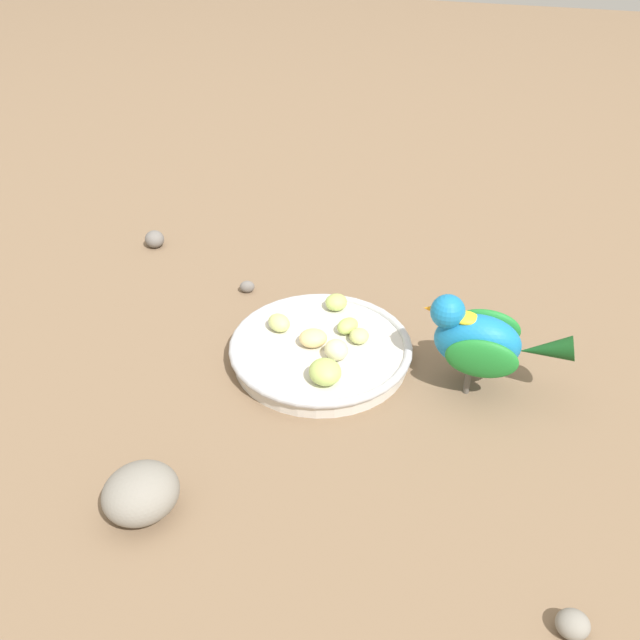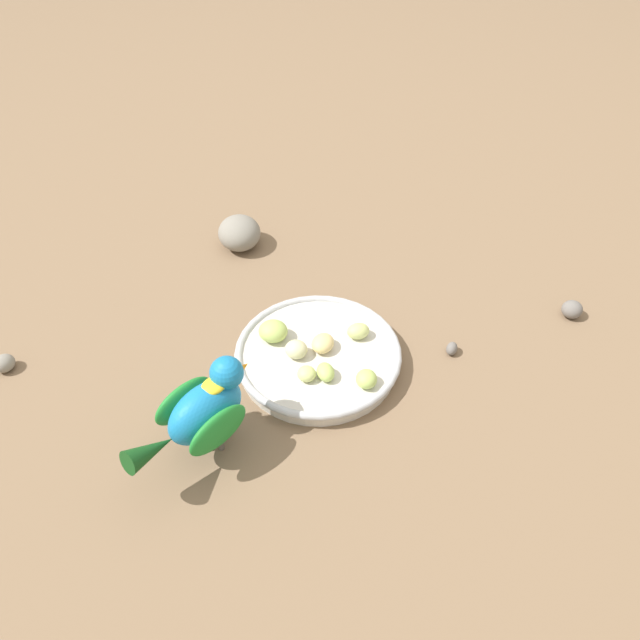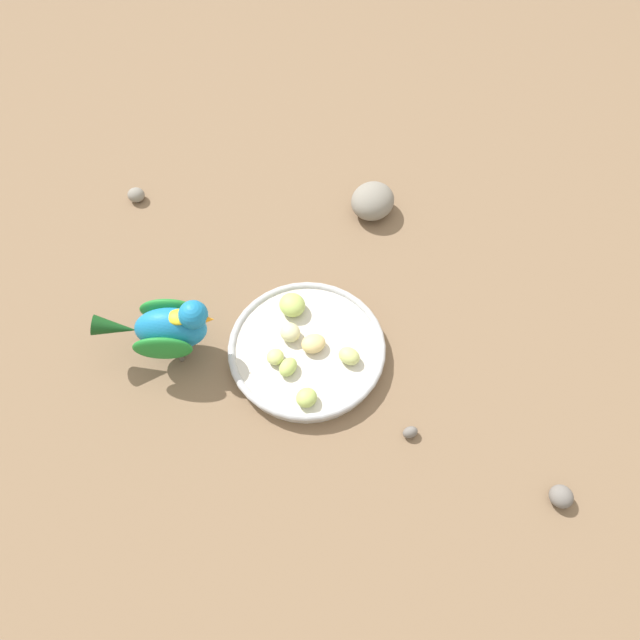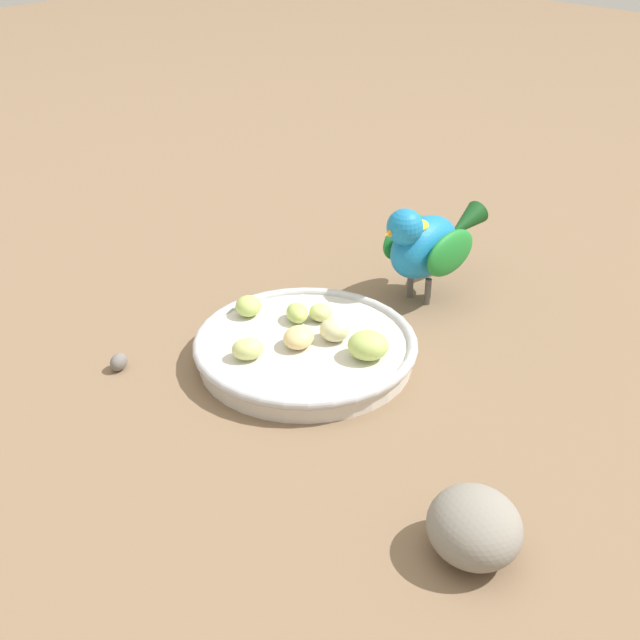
{
  "view_description": "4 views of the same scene",
  "coord_description": "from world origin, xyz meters",
  "px_view_note": "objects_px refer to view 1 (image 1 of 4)",
  "views": [
    {
      "loc": [
        -0.17,
        0.68,
        0.55
      ],
      "look_at": [
        -0.0,
        0.01,
        0.07
      ],
      "focal_mm": 41.37,
      "sensor_mm": 36.0,
      "label": 1
    },
    {
      "loc": [
        -0.41,
        -0.38,
        0.62
      ],
      "look_at": [
        0.02,
        0.02,
        0.05
      ],
      "focal_mm": 34.89,
      "sensor_mm": 36.0,
      "label": 2
    },
    {
      "loc": [
        0.01,
        -0.41,
        0.75
      ],
      "look_at": [
        0.02,
        0.02,
        0.05
      ],
      "focal_mm": 33.96,
      "sensor_mm": 36.0,
      "label": 3
    },
    {
      "loc": [
        0.51,
        0.5,
        0.45
      ],
      "look_at": [
        -0.02,
        0.01,
        0.04
      ],
      "focal_mm": 48.08,
      "sensor_mm": 36.0,
      "label": 4
    }
  ],
  "objects_px": {
    "apple_piece_0": "(314,337)",
    "apple_piece_6": "(359,336)",
    "apple_piece_3": "(336,350)",
    "apple_piece_5": "(279,323)",
    "apple_piece_4": "(348,326)",
    "feeding_bowl": "(322,351)",
    "apple_piece_1": "(325,372)",
    "rock_large": "(141,493)",
    "pebble_0": "(155,239)",
    "pebble_2": "(247,287)",
    "apple_piece_2": "(338,302)",
    "pebble_1": "(573,624)",
    "parrot": "(481,340)"
  },
  "relations": [
    {
      "from": "apple_piece_4",
      "to": "apple_piece_3",
      "type": "bearing_deg",
      "value": 87.81
    },
    {
      "from": "apple_piece_2",
      "to": "apple_piece_4",
      "type": "xyz_separation_m",
      "value": [
        -0.02,
        0.05,
        -0.0
      ]
    },
    {
      "from": "parrot",
      "to": "apple_piece_5",
      "type": "bearing_deg",
      "value": -5.62
    },
    {
      "from": "apple_piece_2",
      "to": "apple_piece_5",
      "type": "height_order",
      "value": "same"
    },
    {
      "from": "apple_piece_0",
      "to": "apple_piece_5",
      "type": "height_order",
      "value": "same"
    },
    {
      "from": "apple_piece_1",
      "to": "pebble_1",
      "type": "bearing_deg",
      "value": 138.2
    },
    {
      "from": "apple_piece_0",
      "to": "pebble_0",
      "type": "xyz_separation_m",
      "value": [
        0.3,
        -0.2,
        -0.02
      ]
    },
    {
      "from": "parrot",
      "to": "pebble_1",
      "type": "relative_size",
      "value": 6.01
    },
    {
      "from": "feeding_bowl",
      "to": "apple_piece_2",
      "type": "xyz_separation_m",
      "value": [
        -0.0,
        -0.08,
        0.02
      ]
    },
    {
      "from": "parrot",
      "to": "pebble_1",
      "type": "bearing_deg",
      "value": 109.48
    },
    {
      "from": "pebble_0",
      "to": "pebble_2",
      "type": "relative_size",
      "value": 1.45
    },
    {
      "from": "pebble_1",
      "to": "pebble_2",
      "type": "bearing_deg",
      "value": -44.98
    },
    {
      "from": "apple_piece_0",
      "to": "rock_large",
      "type": "xyz_separation_m",
      "value": [
        0.1,
        0.27,
        -0.01
      ]
    },
    {
      "from": "apple_piece_3",
      "to": "pebble_2",
      "type": "distance_m",
      "value": 0.21
    },
    {
      "from": "feeding_bowl",
      "to": "apple_piece_2",
      "type": "distance_m",
      "value": 0.08
    },
    {
      "from": "pebble_2",
      "to": "feeding_bowl",
      "type": "bearing_deg",
      "value": 138.34
    },
    {
      "from": "pebble_1",
      "to": "apple_piece_1",
      "type": "bearing_deg",
      "value": -41.8
    },
    {
      "from": "parrot",
      "to": "rock_large",
      "type": "bearing_deg",
      "value": 42.58
    },
    {
      "from": "feeding_bowl",
      "to": "pebble_2",
      "type": "relative_size",
      "value": 10.84
    },
    {
      "from": "apple_piece_0",
      "to": "rock_large",
      "type": "relative_size",
      "value": 0.46
    },
    {
      "from": "apple_piece_3",
      "to": "apple_piece_0",
      "type": "bearing_deg",
      "value": -32.27
    },
    {
      "from": "apple_piece_6",
      "to": "pebble_0",
      "type": "relative_size",
      "value": 0.82
    },
    {
      "from": "pebble_2",
      "to": "apple_piece_6",
      "type": "bearing_deg",
      "value": 150.17
    },
    {
      "from": "parrot",
      "to": "pebble_0",
      "type": "bearing_deg",
      "value": -22.86
    },
    {
      "from": "apple_piece_3",
      "to": "apple_piece_6",
      "type": "bearing_deg",
      "value": -118.19
    },
    {
      "from": "apple_piece_1",
      "to": "apple_piece_3",
      "type": "relative_size",
      "value": 1.32
    },
    {
      "from": "apple_piece_5",
      "to": "parrot",
      "type": "xyz_separation_m",
      "value": [
        -0.24,
        0.03,
        0.04
      ]
    },
    {
      "from": "apple_piece_4",
      "to": "parrot",
      "type": "xyz_separation_m",
      "value": [
        -0.16,
        0.04,
        0.04
      ]
    },
    {
      "from": "apple_piece_5",
      "to": "pebble_0",
      "type": "distance_m",
      "value": 0.32
    },
    {
      "from": "apple_piece_4",
      "to": "apple_piece_5",
      "type": "height_order",
      "value": "apple_piece_5"
    },
    {
      "from": "apple_piece_3",
      "to": "apple_piece_5",
      "type": "bearing_deg",
      "value": -24.87
    },
    {
      "from": "apple_piece_1",
      "to": "rock_large",
      "type": "height_order",
      "value": "rock_large"
    },
    {
      "from": "apple_piece_4",
      "to": "feeding_bowl",
      "type": "bearing_deg",
      "value": 56.66
    },
    {
      "from": "apple_piece_0",
      "to": "apple_piece_3",
      "type": "height_order",
      "value": "apple_piece_3"
    },
    {
      "from": "apple_piece_1",
      "to": "rock_large",
      "type": "bearing_deg",
      "value": 58.38
    },
    {
      "from": "pebble_0",
      "to": "apple_piece_2",
      "type": "bearing_deg",
      "value": 158.09
    },
    {
      "from": "feeding_bowl",
      "to": "apple_piece_0",
      "type": "bearing_deg",
      "value": -15.84
    },
    {
      "from": "pebble_0",
      "to": "pebble_2",
      "type": "xyz_separation_m",
      "value": [
        -0.18,
        0.09,
        -0.0
      ]
    },
    {
      "from": "apple_piece_5",
      "to": "rock_large",
      "type": "distance_m",
      "value": 0.29
    },
    {
      "from": "apple_piece_0",
      "to": "apple_piece_1",
      "type": "distance_m",
      "value": 0.07
    },
    {
      "from": "apple_piece_2",
      "to": "rock_large",
      "type": "relative_size",
      "value": 0.38
    },
    {
      "from": "apple_piece_0",
      "to": "apple_piece_6",
      "type": "height_order",
      "value": "apple_piece_0"
    },
    {
      "from": "rock_large",
      "to": "pebble_0",
      "type": "relative_size",
      "value": 2.52
    },
    {
      "from": "apple_piece_2",
      "to": "pebble_1",
      "type": "relative_size",
      "value": 1.02
    },
    {
      "from": "apple_piece_5",
      "to": "pebble_1",
      "type": "xyz_separation_m",
      "value": [
        -0.34,
        0.32,
        -0.02
      ]
    },
    {
      "from": "rock_large",
      "to": "apple_piece_1",
      "type": "bearing_deg",
      "value": -121.62
    },
    {
      "from": "apple_piece_3",
      "to": "apple_piece_1",
      "type": "bearing_deg",
      "value": 87.1
    },
    {
      "from": "parrot",
      "to": "pebble_2",
      "type": "xyz_separation_m",
      "value": [
        0.32,
        -0.13,
        -0.06
      ]
    },
    {
      "from": "apple_piece_6",
      "to": "pebble_2",
      "type": "distance_m",
      "value": 0.21
    },
    {
      "from": "apple_piece_3",
      "to": "apple_piece_4",
      "type": "bearing_deg",
      "value": -92.19
    }
  ]
}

